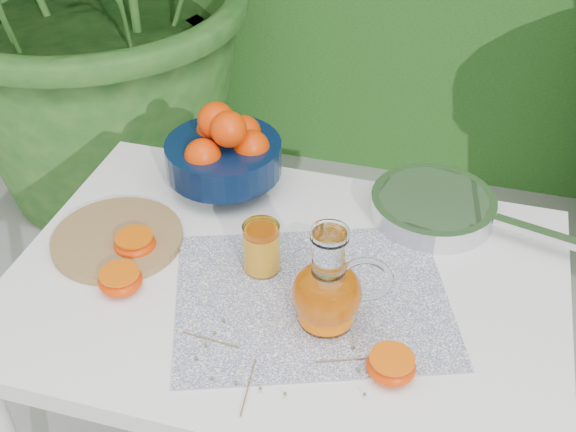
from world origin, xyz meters
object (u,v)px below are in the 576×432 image
(white_table, at_px, (285,311))
(juice_pitcher, at_px, (329,291))
(cutting_board, at_px, (117,239))
(fruit_bowl, at_px, (225,150))
(saute_pan, at_px, (435,206))

(white_table, xyz_separation_m, juice_pitcher, (0.10, -0.08, 0.15))
(cutting_board, bearing_deg, juice_pitcher, -12.22)
(white_table, height_order, cutting_board, cutting_board)
(fruit_bowl, relative_size, juice_pitcher, 1.66)
(cutting_board, bearing_deg, white_table, -2.29)
(white_table, xyz_separation_m, cutting_board, (-0.34, 0.01, 0.09))
(white_table, bearing_deg, fruit_bowl, 128.67)
(cutting_board, height_order, saute_pan, saute_pan)
(cutting_board, distance_m, juice_pitcher, 0.45)
(white_table, relative_size, fruit_bowl, 3.14)
(saute_pan, bearing_deg, cutting_board, -156.76)
(saute_pan, bearing_deg, white_table, -132.23)
(white_table, distance_m, saute_pan, 0.37)
(cutting_board, height_order, fruit_bowl, fruit_bowl)
(cutting_board, xyz_separation_m, juice_pitcher, (0.44, -0.09, 0.06))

